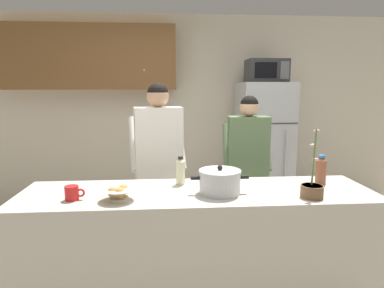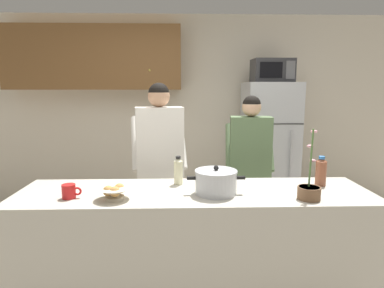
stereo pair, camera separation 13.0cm
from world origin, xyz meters
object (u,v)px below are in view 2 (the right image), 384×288
cooking_pot (216,182)px  potted_orchid (309,190)px  person_by_sink (250,157)px  bread_bowl (114,192)px  bottle_mid_counter (178,171)px  microwave (272,71)px  coffee_mug (69,191)px  refrigerator (269,151)px  bottle_near_edge (321,171)px  person_near_pot (160,152)px

cooking_pot → potted_orchid: (0.60, -0.14, -0.02)m
person_by_sink → bread_bowl: 1.57m
bread_bowl → potted_orchid: (1.29, -0.04, 0.01)m
potted_orchid → bread_bowl: bearing=178.4°
bread_bowl → bottle_mid_counter: bearing=39.2°
microwave → person_by_sink: size_ratio=0.30×
person_by_sink → coffee_mug: bearing=-143.5°
person_by_sink → bottle_mid_counter: (-0.71, -0.75, 0.05)m
refrigerator → microwave: bearing=-89.9°
refrigerator → potted_orchid: size_ratio=3.64×
bottle_near_edge → potted_orchid: (-0.21, -0.32, -0.05)m
refrigerator → person_by_sink: (-0.43, -0.92, 0.12)m
person_by_sink → cooking_pot: 1.09m
bread_bowl → bottle_near_edge: bottle_near_edge is taller
bottle_near_edge → coffee_mug: bearing=-172.3°
refrigerator → microwave: (0.00, -0.02, 1.00)m
microwave → bread_bowl: (-1.55, -1.99, -0.89)m
refrigerator → cooking_pot: size_ratio=4.23×
bottle_mid_counter → bottle_near_edge: bearing=-3.3°
person_by_sink → bottle_near_edge: 0.90m
person_by_sink → bread_bowl: size_ratio=6.75×
person_near_pot → bread_bowl: size_ratio=7.26×
cooking_pot → microwave: bearing=65.3°
microwave → bottle_mid_counter: size_ratio=2.19×
person_by_sink → potted_orchid: 1.14m
coffee_mug → potted_orchid: 1.60m
bottle_mid_counter → refrigerator: bearing=55.8°
microwave → bread_bowl: size_ratio=2.05×
microwave → bottle_mid_counter: (-1.13, -1.65, -0.83)m
person_near_pot → potted_orchid: 1.42m
microwave → cooking_pot: 2.25m
coffee_mug → bottle_mid_counter: bearing=23.0°
bread_bowl → person_by_sink: bearing=44.2°
microwave → potted_orchid: microwave is taller
bread_bowl → potted_orchid: 1.29m
microwave → potted_orchid: bearing=-97.5°
bread_bowl → potted_orchid: size_ratio=0.50×
refrigerator → bottle_near_edge: 1.74m
person_near_pot → cooking_pot: person_near_pot is taller
refrigerator → bottle_mid_counter: bearing=-124.2°
person_by_sink → microwave: bearing=64.5°
refrigerator → potted_orchid: bearing=-97.4°
refrigerator → bottle_mid_counter: size_ratio=7.83×
person_by_sink → bottle_mid_counter: size_ratio=7.20×
potted_orchid → refrigerator: bearing=82.6°
person_by_sink → potted_orchid: (0.16, -1.13, 0.01)m
person_near_pot → potted_orchid: person_near_pot is taller
bottle_mid_counter → potted_orchid: (0.87, -0.38, -0.04)m
refrigerator → potted_orchid: (-0.27, -2.05, 0.12)m
microwave → coffee_mug: size_ratio=3.66×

